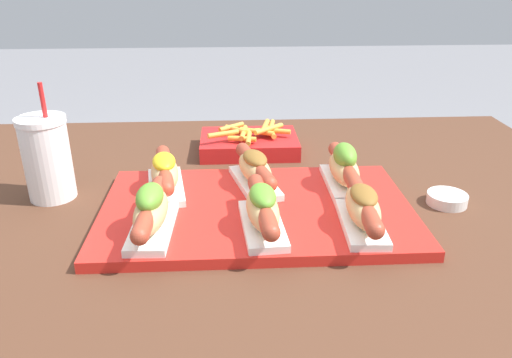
{
  "coord_description": "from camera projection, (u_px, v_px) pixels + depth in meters",
  "views": [
    {
      "loc": [
        -0.01,
        -0.83,
        1.12
      ],
      "look_at": [
        0.03,
        -0.06,
        0.77
      ],
      "focal_mm": 35.0,
      "sensor_mm": 36.0,
      "label": 1
    }
  ],
  "objects": [
    {
      "name": "hot_dog_3",
      "position": [
        165.0,
        173.0,
        0.88
      ],
      "size": [
        0.08,
        0.19,
        0.07
      ],
      "color": "white",
      "rests_on": "serving_tray"
    },
    {
      "name": "drink_cup",
      "position": [
        47.0,
        158.0,
        0.88
      ],
      "size": [
        0.08,
        0.08,
        0.21
      ],
      "color": "white",
      "rests_on": "patio_table"
    },
    {
      "name": "fries_basket",
      "position": [
        249.0,
        143.0,
        1.12
      ],
      "size": [
        0.21,
        0.16,
        0.06
      ],
      "color": "red",
      "rests_on": "patio_table"
    },
    {
      "name": "hot_dog_2",
      "position": [
        363.0,
        208.0,
        0.76
      ],
      "size": [
        0.07,
        0.19,
        0.06
      ],
      "color": "white",
      "rests_on": "serving_tray"
    },
    {
      "name": "patio_table",
      "position": [
        241.0,
        345.0,
        1.07
      ],
      "size": [
        1.41,
        0.91,
        0.72
      ],
      "color": "#4C2D1E",
      "rests_on": "ground_plane"
    },
    {
      "name": "serving_tray",
      "position": [
        257.0,
        210.0,
        0.84
      ],
      "size": [
        0.52,
        0.32,
        0.02
      ],
      "color": "red",
      "rests_on": "patio_table"
    },
    {
      "name": "hot_dog_0",
      "position": [
        151.0,
        211.0,
        0.75
      ],
      "size": [
        0.07,
        0.19,
        0.08
      ],
      "color": "white",
      "rests_on": "serving_tray"
    },
    {
      "name": "hot_dog_5",
      "position": [
        344.0,
        168.0,
        0.9
      ],
      "size": [
        0.06,
        0.19,
        0.08
      ],
      "color": "white",
      "rests_on": "serving_tray"
    },
    {
      "name": "hot_dog_1",
      "position": [
        263.0,
        209.0,
        0.76
      ],
      "size": [
        0.07,
        0.19,
        0.07
      ],
      "color": "white",
      "rests_on": "serving_tray"
    },
    {
      "name": "hot_dog_4",
      "position": [
        255.0,
        170.0,
        0.9
      ],
      "size": [
        0.09,
        0.19,
        0.06
      ],
      "color": "white",
      "rests_on": "serving_tray"
    },
    {
      "name": "sauce_bowl",
      "position": [
        447.0,
        198.0,
        0.88
      ],
      "size": [
        0.07,
        0.07,
        0.02
      ],
      "color": "silver",
      "rests_on": "patio_table"
    }
  ]
}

